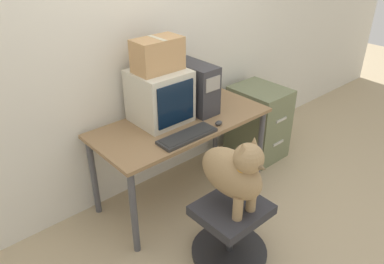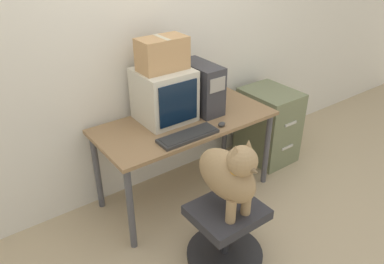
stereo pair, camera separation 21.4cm
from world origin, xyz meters
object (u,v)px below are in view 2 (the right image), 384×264
dog (230,174)px  filing_cabinet (268,125)px  pc_tower (201,87)px  keyboard (188,136)px  office_chair (226,232)px  crt_monitor (164,95)px  cardboard_box (162,54)px

dog → filing_cabinet: size_ratio=0.77×
pc_tower → filing_cabinet: bearing=-5.4°
keyboard → office_chair: bearing=-96.0°
pc_tower → keyboard: size_ratio=0.91×
keyboard → dog: dog is taller
crt_monitor → pc_tower: size_ratio=0.96×
crt_monitor → dog: 0.91m
pc_tower → keyboard: bearing=-138.1°
dog → keyboard: bearing=84.0°
office_chair → crt_monitor: bearing=84.6°
office_chair → cardboard_box: 1.37m
keyboard → dog: size_ratio=0.85×
filing_cabinet → office_chair: bearing=-147.5°
pc_tower → filing_cabinet: 0.98m
pc_tower → keyboard: pc_tower is taller
office_chair → filing_cabinet: filing_cabinet is taller
crt_monitor → cardboard_box: (0.00, 0.00, 0.33)m
crt_monitor → keyboard: size_ratio=0.88×
crt_monitor → cardboard_box: bearing=90.0°
crt_monitor → keyboard: crt_monitor is taller
dog → filing_cabinet: (1.22, 0.78, -0.36)m
crt_monitor → dog: bearing=-95.4°
pc_tower → office_chair: (-0.42, -0.85, -0.71)m
cardboard_box → dog: bearing=-95.3°
crt_monitor → pc_tower: 0.34m
crt_monitor → office_chair: (-0.08, -0.88, -0.72)m
filing_cabinet → cardboard_box: 1.46m
office_chair → dog: size_ratio=0.98×
crt_monitor → cardboard_box: 0.33m
cardboard_box → pc_tower: bearing=-5.6°
crt_monitor → filing_cabinet: 1.28m
dog → pc_tower: bearing=63.8°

